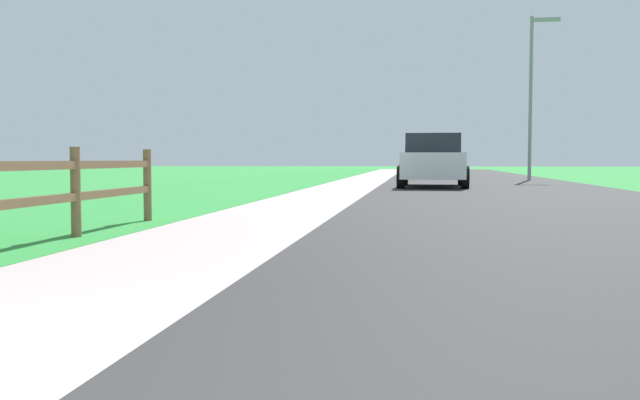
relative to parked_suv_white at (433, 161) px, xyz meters
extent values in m
plane|color=green|center=(-1.69, 4.14, -0.80)|extent=(120.00, 120.00, 0.00)
cube|color=#2B2B2B|center=(1.81, 6.14, -0.80)|extent=(7.00, 66.00, 0.01)
cube|color=#B9A4A2|center=(-4.69, 6.14, -0.80)|extent=(6.00, 66.00, 0.01)
cube|color=green|center=(-6.19, 6.14, -0.80)|extent=(5.00, 66.00, 0.00)
cylinder|color=brown|center=(-4.14, -14.97, -0.31)|extent=(0.11, 0.11, 0.99)
cylinder|color=brown|center=(-4.14, -12.91, -0.31)|extent=(0.11, 0.11, 0.99)
cube|color=white|center=(0.00, 0.00, -0.14)|extent=(1.94, 4.43, 0.76)
cube|color=#1E232B|center=(0.00, 0.00, 0.54)|extent=(1.67, 2.00, 0.59)
cylinder|color=black|center=(-0.90, 1.38, -0.47)|extent=(0.23, 0.67, 0.67)
cylinder|color=black|center=(0.95, 1.34, -0.47)|extent=(0.23, 0.67, 0.67)
cylinder|color=black|center=(-0.95, -1.35, -0.47)|extent=(0.23, 0.67, 0.67)
cylinder|color=black|center=(0.90, -1.38, -0.47)|extent=(0.23, 0.67, 0.67)
cube|color=black|center=(-0.15, 10.69, -0.14)|extent=(2.10, 4.43, 0.69)
cube|color=#1E232B|center=(-0.15, 10.58, 0.45)|extent=(1.78, 2.25, 0.49)
cylinder|color=black|center=(-1.06, 12.07, -0.43)|extent=(0.25, 0.75, 0.74)
cylinder|color=black|center=(0.87, 12.00, -0.43)|extent=(0.25, 0.75, 0.74)
cylinder|color=black|center=(-1.17, 9.37, -0.43)|extent=(0.25, 0.75, 0.74)
cylinder|color=black|center=(0.76, 9.30, -0.43)|extent=(0.25, 0.75, 0.74)
cube|color=maroon|center=(-0.06, 17.70, -0.15)|extent=(2.05, 4.92, 0.65)
cube|color=#1E232B|center=(-0.06, 17.59, 0.43)|extent=(1.75, 2.45, 0.51)
cylinder|color=black|center=(-0.97, 19.23, -0.42)|extent=(0.24, 0.76, 0.76)
cylinder|color=black|center=(0.94, 19.17, -0.42)|extent=(0.24, 0.76, 0.76)
cylinder|color=black|center=(-1.06, 16.22, -0.42)|extent=(0.24, 0.76, 0.76)
cylinder|color=black|center=(0.86, 16.16, -0.42)|extent=(0.24, 0.76, 0.76)
cylinder|color=gray|center=(4.02, 7.44, 2.50)|extent=(0.14, 0.14, 6.60)
cube|color=#999999|center=(4.57, 7.44, 5.65)|extent=(1.10, 0.20, 0.14)
camera|label=1|loc=(-0.43, -22.23, 0.05)|focal=39.72mm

